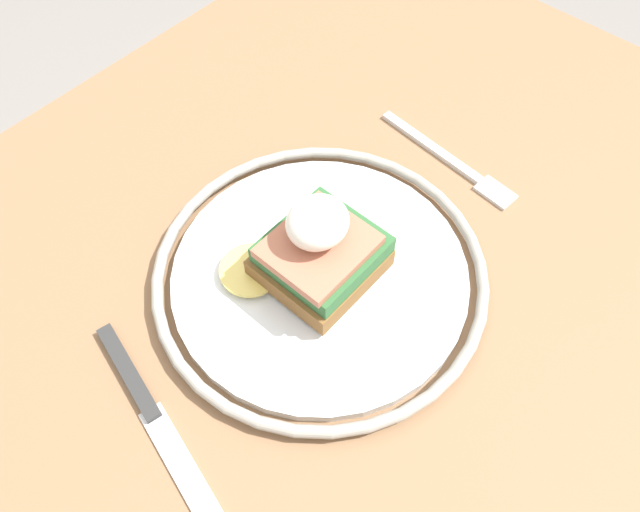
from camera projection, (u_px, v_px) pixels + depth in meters
The scene contains 6 objects.
ground_plane at pixel (310, 512), 1.16m from camera, with size 6.00×6.00×0.00m, color gray.
dining_table at pixel (301, 377), 0.62m from camera, with size 1.02×0.73×0.77m.
plate at pixel (320, 274), 0.53m from camera, with size 0.28×0.28×0.02m.
sandwich at pixel (319, 250), 0.50m from camera, with size 0.11×0.11×0.08m.
fork at pixel (452, 162), 0.60m from camera, with size 0.03×0.16×0.00m.
knife at pixel (152, 413), 0.46m from camera, with size 0.06×0.20×0.01m.
Camera 1 is at (0.17, 0.17, 1.23)m, focal length 35.00 mm.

